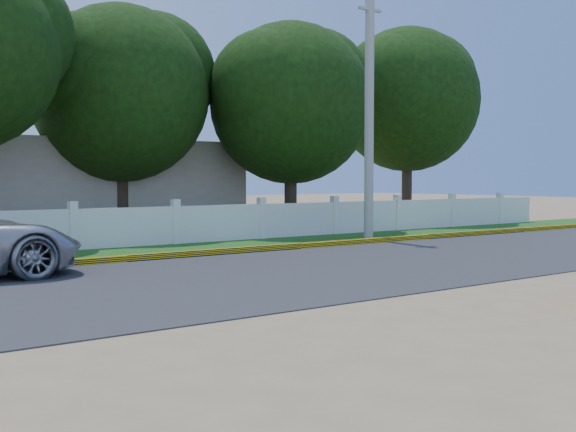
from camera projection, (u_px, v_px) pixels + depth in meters
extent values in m
plane|color=#9E8460|center=(377.00, 317.00, 9.85)|extent=(120.00, 120.00, 0.00)
cube|color=#38383A|center=(207.00, 280.00, 13.42)|extent=(60.00, 7.00, 0.02)
cube|color=#2D601E|center=(95.00, 255.00, 17.58)|extent=(60.00, 3.50, 0.03)
cube|color=yellow|center=(125.00, 259.00, 16.23)|extent=(40.00, 0.18, 0.16)
cube|color=silver|center=(73.00, 230.00, 18.70)|extent=(40.00, 0.10, 1.10)
cube|color=#B7AD99|center=(84.00, 186.00, 25.86)|extent=(10.00, 6.00, 3.20)
cylinder|color=#999A97|center=(369.00, 113.00, 21.87)|extent=(0.28, 0.28, 7.77)
cylinder|color=#473828|center=(291.00, 190.00, 25.50)|extent=(0.44, 0.44, 2.97)
sphere|color=#193C0D|center=(291.00, 103.00, 25.34)|extent=(5.68, 5.68, 5.68)
cylinder|color=#473828|center=(121.00, 189.00, 23.65)|extent=(0.44, 0.44, 3.06)
sphere|color=#193C0D|center=(120.00, 94.00, 23.48)|extent=(5.78, 5.78, 5.78)
cylinder|color=#473828|center=(407.00, 181.00, 31.45)|extent=(0.44, 0.44, 3.59)
sphere|color=#193C0D|center=(408.00, 100.00, 31.27)|extent=(6.23, 6.23, 6.23)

